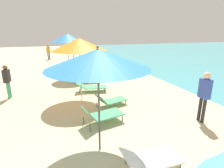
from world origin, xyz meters
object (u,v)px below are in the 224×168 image
(umbrella_third, at_px, (79,44))
(lounger_third_shoreside, at_px, (91,86))
(lounger_second_shoreside, at_px, (102,114))
(lounger_fourth_inland, at_px, (87,77))
(lounger_fourth_shoreside, at_px, (79,70))
(lounger_third_inland, at_px, (111,100))
(person_walking_far, at_px, (7,79))
(lounger_farthest_inland, at_px, (76,67))
(umbrella_fourth, at_px, (73,45))
(lounger_second_inland, at_px, (151,158))
(person_walking_near, at_px, (204,92))
(person_walking_mid, at_px, (48,51))
(umbrella_farthest, at_px, (67,38))
(lounger_farthest_shoreside, at_px, (79,62))
(umbrella_second, at_px, (98,59))

(umbrella_third, bearing_deg, lounger_third_shoreside, 55.40)
(lounger_second_shoreside, xyz_separation_m, lounger_fourth_inland, (0.55, 5.11, -0.01))
(lounger_second_shoreside, distance_m, lounger_fourth_shoreside, 7.56)
(lounger_third_inland, distance_m, person_walking_far, 4.85)
(lounger_farthest_inland, bearing_deg, umbrella_fourth, -101.33)
(lounger_second_inland, bearing_deg, person_walking_far, 123.90)
(lounger_third_shoreside, bearing_deg, person_walking_near, -43.05)
(umbrella_third, relative_size, person_walking_mid, 1.78)
(umbrella_third, xyz_separation_m, lounger_fourth_shoreside, (0.69, 5.11, -2.15))
(lounger_third_shoreside, bearing_deg, umbrella_third, -110.64)
(umbrella_fourth, xyz_separation_m, lounger_fourth_shoreside, (0.45, 1.17, -1.88))
(lounger_second_inland, height_order, person_walking_far, person_walking_far)
(umbrella_third, xyz_separation_m, umbrella_farthest, (0.28, 7.66, 0.02))
(lounger_third_shoreside, height_order, lounger_fourth_inland, lounger_fourth_inland)
(lounger_second_shoreside, distance_m, lounger_farthest_inland, 9.00)
(lounger_farthest_shoreside, xyz_separation_m, lounger_farthest_inland, (-0.62, -2.31, -0.02))
(umbrella_third, bearing_deg, lounger_farthest_inland, 83.79)
(person_walking_near, bearing_deg, lounger_fourth_shoreside, 108.83)
(person_walking_near, bearing_deg, person_walking_mid, 106.81)
(person_walking_near, bearing_deg, umbrella_fourth, 114.45)
(umbrella_second, bearing_deg, lounger_second_shoreside, 71.13)
(person_walking_near, height_order, person_walking_far, person_walking_near)
(lounger_third_inland, height_order, lounger_fourth_inland, lounger_fourth_inland)
(lounger_fourth_shoreside, bearing_deg, person_walking_far, -144.29)
(lounger_third_shoreside, xyz_separation_m, person_walking_mid, (-1.93, 12.10, 0.67))
(umbrella_second, relative_size, lounger_farthest_shoreside, 1.80)
(lounger_fourth_inland, bearing_deg, person_walking_mid, 109.12)
(umbrella_fourth, bearing_deg, lounger_third_inland, -81.65)
(lounger_third_inland, distance_m, lounger_fourth_inland, 3.83)
(lounger_fourth_shoreside, bearing_deg, lounger_second_shoreside, -102.59)
(lounger_fourth_inland, distance_m, person_walking_far, 4.22)
(umbrella_second, height_order, lounger_fourth_shoreside, umbrella_second)
(lounger_third_inland, bearing_deg, lounger_second_inland, -108.34)
(umbrella_fourth, bearing_deg, lounger_second_shoreside, -89.98)
(umbrella_second, height_order, umbrella_fourth, umbrella_second)
(lounger_third_inland, xyz_separation_m, person_walking_mid, (-2.27, 14.19, 0.69))
(umbrella_third, xyz_separation_m, umbrella_fourth, (0.24, 3.95, -0.27))
(lounger_fourth_inland, height_order, lounger_farthest_inland, lounger_fourth_inland)
(lounger_fourth_shoreside, xyz_separation_m, umbrella_farthest, (-0.41, 2.55, 2.17))
(umbrella_second, xyz_separation_m, lounger_farthest_inland, (0.91, 10.28, -2.13))
(lounger_third_inland, bearing_deg, umbrella_farthest, 80.59)
(lounger_second_shoreside, xyz_separation_m, person_walking_mid, (-1.52, 15.48, 0.62))
(umbrella_third, distance_m, lounger_fourth_shoreside, 5.59)
(umbrella_second, distance_m, lounger_fourth_inland, 6.80)
(lounger_fourth_inland, xyz_separation_m, lounger_farthest_shoreside, (0.53, 6.19, -0.03))
(lounger_third_shoreside, height_order, lounger_farthest_inland, lounger_third_shoreside)
(lounger_fourth_inland, distance_m, person_walking_mid, 10.59)
(lounger_third_shoreside, bearing_deg, lounger_fourth_inland, 99.17)
(lounger_fourth_inland, bearing_deg, lounger_second_shoreside, -88.37)
(person_walking_mid, relative_size, person_walking_far, 1.01)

